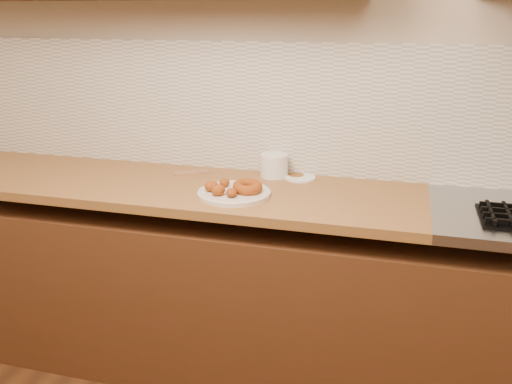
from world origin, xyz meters
TOP-DOWN VIEW (x-y plane):
  - wall_back at (0.00, 2.00)m, footprint 4.00×0.02m
  - base_cabinet at (0.00, 1.69)m, footprint 3.60×0.60m
  - butcher_block at (-0.65, 1.69)m, footprint 2.30×0.62m
  - backsplash at (0.00, 1.99)m, footprint 3.60×0.02m
  - donut_plate at (-0.28, 1.60)m, footprint 0.30×0.30m
  - ring_donut at (-0.23, 1.61)m, footprint 0.18×0.18m
  - fried_dough_chunks at (-0.33, 1.57)m, footprint 0.17×0.18m
  - plastic_tub at (-0.19, 1.91)m, footprint 0.15×0.15m
  - tub_lid at (-0.06, 1.90)m, footprint 0.19×0.19m
  - brass_jar_lid at (-0.09, 1.93)m, footprint 0.09×0.09m
  - wooden_utensil at (-0.57, 1.84)m, footprint 0.15×0.11m

SIDE VIEW (x-z plane):
  - base_cabinet at x=0.00m, z-range 0.00..0.77m
  - butcher_block at x=-0.65m, z-range 0.86..0.90m
  - tub_lid at x=-0.06m, z-range 0.90..0.91m
  - brass_jar_lid at x=-0.09m, z-range 0.90..0.91m
  - wooden_utensil at x=-0.57m, z-range 0.90..0.91m
  - donut_plate at x=-0.28m, z-range 0.90..0.92m
  - fried_dough_chunks at x=-0.33m, z-range 0.92..0.96m
  - ring_donut at x=-0.23m, z-range 0.91..0.97m
  - plastic_tub at x=-0.19m, z-range 0.90..1.00m
  - backsplash at x=0.00m, z-range 0.90..1.50m
  - wall_back at x=0.00m, z-range 0.00..2.70m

